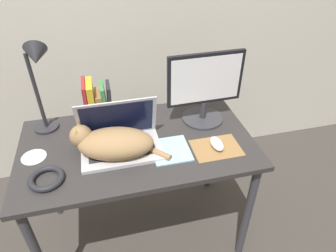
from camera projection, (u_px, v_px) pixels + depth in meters
desk at (138, 155)px, 1.61m from camera, size 1.20×0.68×0.75m
laptop at (120, 140)px, 1.49m from camera, size 0.39×0.25×0.26m
cat at (112, 143)px, 1.44m from camera, size 0.47×0.27×0.16m
external_monitor at (205, 88)px, 1.61m from camera, size 0.42×0.23×0.40m
mousepad at (216, 148)px, 1.52m from camera, size 0.24×0.18×0.00m
computer_mouse at (217, 144)px, 1.51m from camera, size 0.06×0.11×0.04m
book_row at (97, 104)px, 1.65m from camera, size 0.15×0.16×0.25m
desk_lamp at (38, 73)px, 1.44m from camera, size 0.17×0.17×0.50m
cable_coil at (46, 179)px, 1.33m from camera, size 0.16×0.16×0.03m
notepad at (171, 150)px, 1.50m from camera, size 0.19×0.20×0.01m
webcam at (143, 106)px, 1.75m from camera, size 0.05×0.05×0.07m
cd_disc at (34, 157)px, 1.46m from camera, size 0.12×0.12×0.00m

